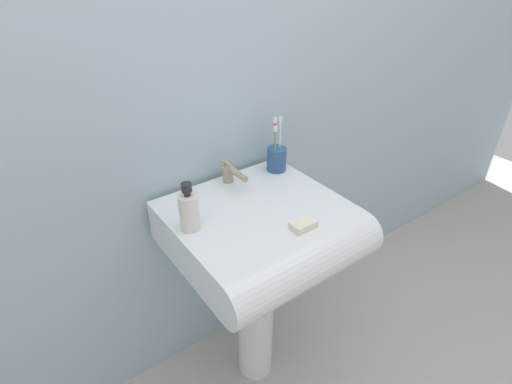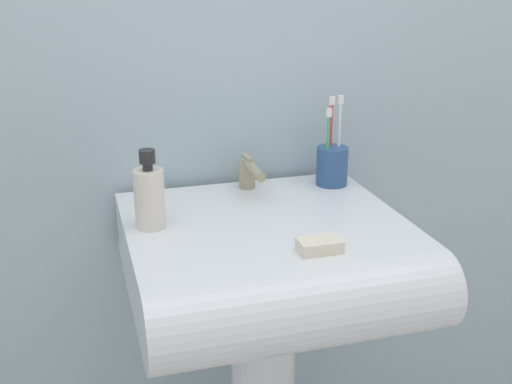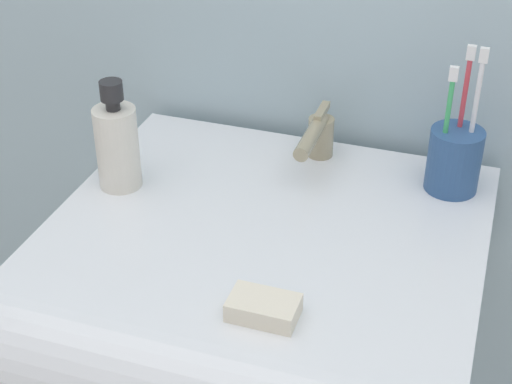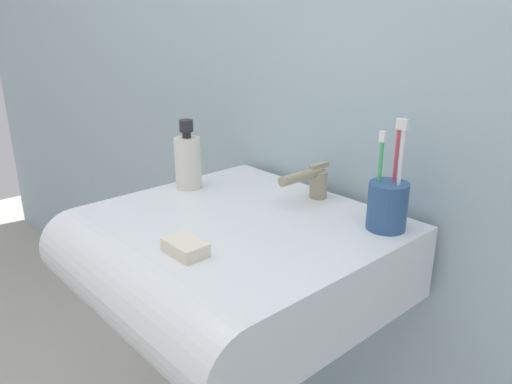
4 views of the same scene
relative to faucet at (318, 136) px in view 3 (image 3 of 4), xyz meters
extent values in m
cube|color=white|center=(-0.02, -0.18, -0.12)|extent=(0.58, 0.49, 0.15)
cylinder|color=tan|center=(0.00, 0.02, -0.01)|extent=(0.04, 0.04, 0.06)
cylinder|color=tan|center=(0.00, -0.04, 0.02)|extent=(0.02, 0.12, 0.02)
cube|color=tan|center=(0.00, 0.02, 0.03)|extent=(0.01, 0.06, 0.01)
cylinder|color=#2D5184|center=(0.20, -0.01, 0.00)|extent=(0.08, 0.08, 0.09)
cylinder|color=#3FB266|center=(0.19, -0.02, 0.05)|extent=(0.01, 0.01, 0.16)
cube|color=white|center=(0.19, -0.02, 0.14)|extent=(0.01, 0.01, 0.02)
cylinder|color=white|center=(0.22, -0.01, 0.06)|extent=(0.01, 0.01, 0.18)
cube|color=white|center=(0.22, -0.01, 0.16)|extent=(0.01, 0.01, 0.02)
cylinder|color=#D83F4C|center=(0.20, 0.00, 0.06)|extent=(0.01, 0.01, 0.18)
cube|color=white|center=(0.20, 0.00, 0.16)|extent=(0.01, 0.01, 0.02)
cylinder|color=silver|center=(-0.25, -0.16, 0.02)|extent=(0.06, 0.06, 0.12)
cylinder|color=#262628|center=(-0.25, -0.16, 0.08)|extent=(0.02, 0.02, 0.02)
cylinder|color=#262628|center=(-0.25, -0.16, 0.11)|extent=(0.03, 0.03, 0.03)
cube|color=silver|center=(0.03, -0.36, -0.03)|extent=(0.08, 0.05, 0.02)
camera|label=1|loc=(-0.68, -1.09, 0.71)|focal=28.00mm
camera|label=2|loc=(-0.39, -1.37, 0.47)|focal=45.00mm
camera|label=3|loc=(0.24, -1.01, 0.56)|focal=55.00mm
camera|label=4|loc=(0.69, -0.79, 0.35)|focal=35.00mm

